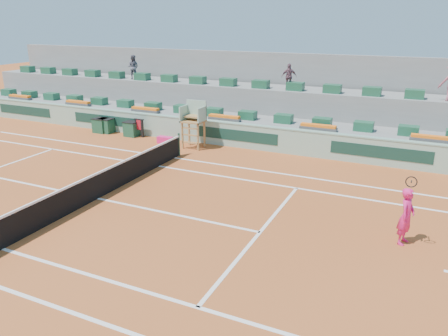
{
  "coord_description": "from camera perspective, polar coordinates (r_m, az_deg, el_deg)",
  "views": [
    {
      "loc": [
        10.53,
        -11.55,
        6.34
      ],
      "look_at": [
        4.0,
        2.5,
        1.0
      ],
      "focal_mm": 35.0,
      "sensor_mm": 36.0,
      "label": 1
    }
  ],
  "objects": [
    {
      "name": "stadium_back_wall",
      "position": [
        27.85,
        2.46,
        10.46
      ],
      "size": [
        36.0,
        0.4,
        4.4
      ],
      "primitive_type": "cube",
      "color": "gray",
      "rests_on": "ground"
    },
    {
      "name": "court_lines",
      "position": [
        16.86,
        -16.16,
        -3.84
      ],
      "size": [
        23.89,
        11.09,
        0.01
      ],
      "color": "white",
      "rests_on": "ground"
    },
    {
      "name": "player_bag",
      "position": [
        23.47,
        -7.7,
        3.64
      ],
      "size": [
        0.82,
        0.37,
        0.37
      ],
      "primitive_type": "cube",
      "color": "#F01F75",
      "rests_on": "ground"
    },
    {
      "name": "seat_row_upper",
      "position": [
        25.76,
        0.57,
        11.17
      ],
      "size": [
        32.9,
        0.6,
        0.44
      ],
      "color": "#1B5236",
      "rests_on": "seating_tier_upper"
    },
    {
      "name": "flower_planters",
      "position": [
        24.33,
        -5.34,
        7.07
      ],
      "size": [
        26.8,
        0.36,
        0.28
      ],
      "color": "#4C4C4C",
      "rests_on": "seating_tier_lower"
    },
    {
      "name": "seating_tier_lower",
      "position": [
        25.27,
        -0.39,
        5.9
      ],
      "size": [
        36.0,
        4.0,
        1.2
      ],
      "primitive_type": "cube",
      "color": "gray",
      "rests_on": "ground"
    },
    {
      "name": "seat_row_lower",
      "position": [
        24.3,
        -1.31,
        7.34
      ],
      "size": [
        32.9,
        0.6,
        0.44
      ],
      "color": "#1B5236",
      "rests_on": "seating_tier_lower"
    },
    {
      "name": "umpire_chair",
      "position": [
        22.28,
        -3.94,
        6.55
      ],
      "size": [
        1.1,
        0.9,
        2.4
      ],
      "color": "#9D703B",
      "rests_on": "ground"
    },
    {
      "name": "drink_cooler_a",
      "position": [
        25.21,
        -12.01,
        5.03
      ],
      "size": [
        0.77,
        0.66,
        0.84
      ],
      "color": "#184931",
      "rests_on": "ground"
    },
    {
      "name": "advertising_hoarding",
      "position": [
        23.34,
        -2.66,
        4.85
      ],
      "size": [
        36.0,
        0.34,
        1.26
      ],
      "color": "#8EB39E",
      "rests_on": "ground"
    },
    {
      "name": "drink_cooler_c",
      "position": [
        26.49,
        -15.81,
        5.39
      ],
      "size": [
        0.82,
        0.71,
        0.84
      ],
      "color": "#184931",
      "rests_on": "ground"
    },
    {
      "name": "drink_cooler_b",
      "position": [
        26.33,
        -15.13,
        5.38
      ],
      "size": [
        0.81,
        0.7,
        0.84
      ],
      "color": "#184931",
      "rests_on": "ground"
    },
    {
      "name": "ground",
      "position": [
        16.86,
        -16.15,
        -3.86
      ],
      "size": [
        90.0,
        90.0,
        0.0
      ],
      "primitive_type": "plane",
      "color": "#A1491F",
      "rests_on": "ground"
    },
    {
      "name": "seating_tier_upper",
      "position": [
        26.55,
        1.1,
        8.08
      ],
      "size": [
        36.0,
        2.4,
        2.6
      ],
      "primitive_type": "cube",
      "color": "gray",
      "rests_on": "ground"
    },
    {
      "name": "spectator_mid",
      "position": [
        24.54,
        8.5,
        11.71
      ],
      "size": [
        0.89,
        0.6,
        1.41
      ],
      "primitive_type": "imported",
      "rotation": [
        0.0,
        0.0,
        3.48
      ],
      "color": "#684552",
      "rests_on": "seating_tier_upper"
    },
    {
      "name": "spectator_left",
      "position": [
        29.26,
        -11.78,
        12.79
      ],
      "size": [
        0.84,
        0.71,
        1.51
      ],
      "primitive_type": "imported",
      "rotation": [
        0.0,
        0.0,
        3.35
      ],
      "color": "#535360",
      "rests_on": "seating_tier_upper"
    },
    {
      "name": "tennis_net",
      "position": [
        16.67,
        -16.32,
        -2.19
      ],
      "size": [
        0.1,
        11.97,
        1.1
      ],
      "color": "black",
      "rests_on": "ground"
    },
    {
      "name": "tennis_player",
      "position": [
        13.84,
        22.71,
        -5.82
      ],
      "size": [
        0.57,
        0.92,
        2.28
      ],
      "color": "#F01F75",
      "rests_on": "ground"
    },
    {
      "name": "towel_rack",
      "position": [
        24.91,
        -11.02,
        5.36
      ],
      "size": [
        0.65,
        0.11,
        1.03
      ],
      "color": "black",
      "rests_on": "ground"
    }
  ]
}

